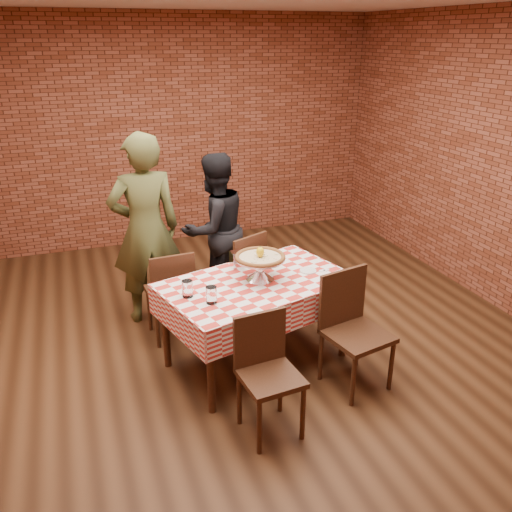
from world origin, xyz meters
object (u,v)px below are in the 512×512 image
water_glass_right (187,289)px  chair_far_right (237,274)px  chair_near_left (271,380)px  table (257,322)px  diner_black (215,229)px  chair_far_left (170,293)px  diner_olive (145,230)px  water_glass_left (211,295)px  condiment_caddy (237,260)px  chair_near_right (358,334)px  pizza (260,258)px  pizza_stand (260,269)px

water_glass_right → chair_far_right: size_ratio=0.15×
water_glass_right → chair_near_left: (0.38, -0.79, -0.39)m
table → diner_black: size_ratio=0.96×
water_glass_right → table: bearing=7.9°
chair_far_left → diner_olive: diner_olive is taller
chair_far_left → diner_black: size_ratio=0.56×
water_glass_right → chair_far_left: size_ratio=0.15×
water_glass_left → diner_black: (0.45, 1.53, -0.04)m
condiment_caddy → chair_near_right: 1.19m
pizza → chair_near_right: bearing=-46.6°
condiment_caddy → pizza_stand: bearing=-75.5°
condiment_caddy → chair_near_left: 1.26m
table → diner_black: (0.00, 1.28, 0.40)m
condiment_caddy → chair_far_right: bearing=65.7°
pizza → diner_olive: 1.31m
pizza → water_glass_right: pizza is taller
pizza_stand → chair_far_left: pizza_stand is taller
pizza_stand → chair_near_right: bearing=-46.6°
pizza_stand → water_glass_left: size_ratio=3.15×
pizza_stand → chair_far_left: 1.00m
pizza → water_glass_left: bearing=-150.4°
chair_near_right → diner_black: diner_black is taller
condiment_caddy → chair_near_left: condiment_caddy is taller
pizza → water_glass_right: bearing=-169.8°
chair_near_left → diner_olive: (-0.51, 1.96, 0.49)m
pizza → water_glass_right: (-0.63, -0.11, -0.12)m
water_glass_right → diner_olive: 1.18m
pizza → chair_far_right: (0.06, 0.81, -0.50)m
chair_near_left → diner_black: 2.19m
table → chair_near_left: 0.90m
water_glass_right → chair_near_left: 0.96m
water_glass_left → chair_near_right: 1.18m
chair_far_right → chair_near_left: bearing=55.0°
pizza_stand → chair_near_right: (0.59, -0.62, -0.38)m
table → chair_far_right: size_ratio=1.67×
water_glass_right → diner_black: (0.59, 1.36, -0.04)m
chair_far_right → diner_olive: bearing=-41.7°
water_glass_right → chair_far_left: bearing=91.1°
water_glass_left → water_glass_right: same height
diner_olive → pizza: bearing=122.2°
water_glass_left → chair_far_left: 1.00m
condiment_caddy → chair_near_left: size_ratio=0.18×
water_glass_right → chair_far_left: (-0.01, 0.75, -0.39)m
chair_near_left → diner_black: (0.21, 2.16, 0.34)m
water_glass_left → chair_far_right: size_ratio=0.15×
condiment_caddy → chair_near_right: chair_near_right is taller
pizza_stand → diner_black: size_ratio=0.27×
table → chair_near_left: bearing=-103.4°
water_glass_left → diner_olive: size_ratio=0.07×
chair_far_right → diner_black: size_ratio=0.57×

